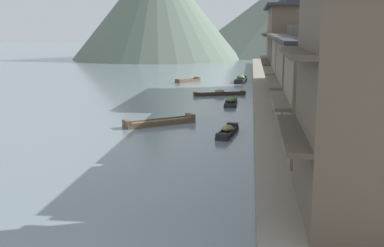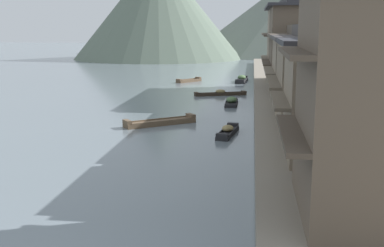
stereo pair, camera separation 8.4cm
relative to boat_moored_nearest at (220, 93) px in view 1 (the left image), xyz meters
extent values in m
cube|color=gray|center=(12.40, -9.60, 0.24)|extent=(18.00, 110.00, 0.86)
cube|color=#33281E|center=(0.00, 0.00, -0.09)|extent=(5.27, 2.58, 0.20)
cube|color=#33281E|center=(-2.35, -0.86, 0.10)|extent=(0.59, 0.80, 0.18)
cube|color=#33281E|center=(2.35, 0.86, 0.10)|extent=(0.59, 0.80, 0.18)
cube|color=#33281E|center=(0.12, -0.34, 0.05)|extent=(4.55, 1.73, 0.08)
cube|color=#33281E|center=(-0.12, 0.34, 0.05)|extent=(4.55, 1.73, 0.08)
ellipsoid|color=olive|center=(0.00, 0.00, 0.21)|extent=(1.20, 1.03, 0.40)
cube|color=brown|center=(-3.25, -15.85, -0.04)|extent=(4.86, 3.97, 0.30)
cube|color=brown|center=(-5.25, -17.34, 0.24)|extent=(0.84, 0.95, 0.27)
cube|color=brown|center=(-1.25, -14.36, 0.24)|extent=(0.84, 0.95, 0.27)
cube|color=brown|center=(-2.97, -16.23, 0.15)|extent=(3.89, 2.92, 0.08)
cube|color=brown|center=(-3.53, -15.47, 0.15)|extent=(3.89, 2.92, 0.08)
cube|color=#232326|center=(1.38, -5.91, -0.10)|extent=(1.08, 4.00, 0.18)
cube|color=#232326|center=(1.37, -4.06, 0.08)|extent=(0.96, 0.36, 0.16)
cube|color=#232326|center=(1.39, -7.75, 0.08)|extent=(0.96, 0.36, 0.16)
cube|color=#232326|center=(0.89, -5.91, 0.03)|extent=(0.10, 3.49, 0.08)
cube|color=#232326|center=(1.87, -5.90, 0.03)|extent=(0.10, 3.49, 0.08)
ellipsoid|color=#4C6B42|center=(1.38, -5.91, 0.26)|extent=(0.96, 1.34, 0.53)
cube|color=#232326|center=(1.68, -18.58, -0.07)|extent=(1.37, 3.89, 0.23)
cube|color=#232326|center=(1.94, -16.84, 0.15)|extent=(0.77, 0.46, 0.21)
cube|color=#232326|center=(1.42, -20.32, 0.15)|extent=(0.77, 0.46, 0.21)
cube|color=#232326|center=(1.32, -18.52, 0.09)|extent=(0.57, 3.29, 0.08)
cube|color=#232326|center=(2.05, -18.63, 0.09)|extent=(0.57, 3.29, 0.08)
ellipsoid|color=olive|center=(1.68, -18.58, 0.25)|extent=(0.87, 1.12, 0.40)
cube|color=brown|center=(-4.76, 11.90, -0.06)|extent=(2.95, 3.61, 0.26)
cube|color=brown|center=(-3.72, 13.33, 0.19)|extent=(0.84, 0.75, 0.24)
cube|color=brown|center=(-5.79, 10.47, 0.19)|extent=(0.84, 0.75, 0.24)
cube|color=brown|center=(-5.08, 12.13, 0.11)|extent=(2.02, 2.74, 0.08)
cube|color=brown|center=(-4.44, 11.66, 0.11)|extent=(2.02, 2.74, 0.08)
cube|color=#232326|center=(1.86, 12.97, -0.05)|extent=(1.57, 5.28, 0.28)
cube|color=#232326|center=(2.07, 15.41, 0.22)|extent=(1.05, 0.44, 0.25)
cube|color=#232326|center=(1.66, 10.52, 0.22)|extent=(1.05, 0.44, 0.25)
cube|color=#232326|center=(1.34, 13.01, 0.13)|extent=(0.47, 4.70, 0.08)
cube|color=#232326|center=(2.39, 12.92, 0.13)|extent=(0.47, 4.70, 0.08)
ellipsoid|color=#4C6B42|center=(1.86, 12.97, 0.38)|extent=(1.14, 1.52, 0.56)
cube|color=#4D4135|center=(4.47, -33.78, 3.27)|extent=(0.70, 5.99, 0.16)
cube|color=#4D4135|center=(4.47, -33.78, 5.87)|extent=(0.70, 5.99, 0.16)
cube|color=#7F705B|center=(7.80, -26.47, 3.27)|extent=(5.96, 5.62, 5.20)
cube|color=brown|center=(4.47, -26.47, 3.27)|extent=(0.70, 5.62, 0.16)
cube|color=#2D2D33|center=(7.80, -26.47, 5.99)|extent=(6.86, 6.52, 0.24)
cube|color=#2D2D33|center=(7.80, -26.47, 6.46)|extent=(3.58, 6.52, 0.70)
cube|color=#7F705B|center=(7.34, -18.52, 3.27)|extent=(5.04, 7.43, 5.20)
cube|color=brown|center=(4.47, -18.52, 3.27)|extent=(0.70, 7.43, 0.16)
cube|color=#3D3838|center=(7.34, -18.52, 5.99)|extent=(5.94, 8.33, 0.24)
cube|color=#3D3838|center=(7.34, -18.52, 6.46)|extent=(3.02, 8.33, 0.70)
cube|color=gray|center=(7.74, -10.42, 3.27)|extent=(5.85, 7.12, 5.20)
cube|color=#6E6151|center=(4.47, -10.42, 3.27)|extent=(0.70, 7.12, 0.16)
cube|color=#4C4238|center=(7.74, -10.42, 5.99)|extent=(6.75, 8.02, 0.24)
cube|color=#4C4238|center=(7.74, -10.42, 6.46)|extent=(3.51, 8.02, 0.70)
cube|color=brown|center=(7.69, -1.63, 4.57)|extent=(5.74, 7.42, 7.80)
cube|color=#4D4135|center=(4.47, -1.63, 3.27)|extent=(0.70, 7.42, 0.16)
cube|color=#4D4135|center=(4.47, -1.63, 5.87)|extent=(0.70, 7.42, 0.16)
cube|color=#2D2D33|center=(7.69, -1.63, 8.59)|extent=(6.64, 8.32, 0.24)
cube|color=#2D2D33|center=(7.69, -1.63, 9.06)|extent=(3.44, 8.32, 0.70)
cube|color=gray|center=(7.71, 6.19, 4.57)|extent=(5.78, 6.45, 7.80)
cube|color=#6E6151|center=(4.47, 6.19, 3.27)|extent=(0.70, 6.45, 0.16)
cube|color=#6E6151|center=(4.47, 6.19, 5.87)|extent=(0.70, 6.45, 0.16)
cube|color=#2D2D33|center=(7.71, 6.19, 8.59)|extent=(6.68, 7.35, 0.24)
cube|color=#2D2D33|center=(7.71, 6.19, 9.06)|extent=(3.47, 7.35, 0.70)
cone|color=#5B6B5B|center=(-19.78, 83.10, 7.65)|extent=(45.43, 45.43, 15.67)
cone|color=slate|center=(16.98, 80.86, 11.03)|extent=(60.37, 60.37, 22.43)
cone|color=#5B6B5B|center=(-17.43, 58.18, 10.91)|extent=(36.61, 36.61, 22.19)
camera|label=1|loc=(3.09, -49.79, 6.68)|focal=46.27mm
camera|label=2|loc=(3.17, -49.78, 6.68)|focal=46.27mm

